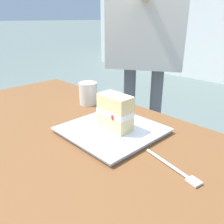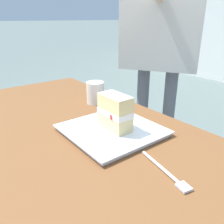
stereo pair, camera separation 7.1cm
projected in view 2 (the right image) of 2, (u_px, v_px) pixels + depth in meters
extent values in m
cylinder|color=brown|center=(71.00, 143.00, 1.49)|extent=(0.07, 0.07, 0.73)
cube|color=brown|center=(59.00, 141.00, 0.74)|extent=(1.28, 0.77, 0.04)
cube|color=white|center=(112.00, 131.00, 0.74)|extent=(0.26, 0.26, 0.01)
cube|color=white|center=(112.00, 129.00, 0.74)|extent=(0.27, 0.27, 0.00)
cube|color=#EAD18C|center=(115.00, 122.00, 0.73)|extent=(0.11, 0.06, 0.04)
cube|color=white|center=(115.00, 112.00, 0.71)|extent=(0.11, 0.06, 0.02)
sphere|color=red|center=(127.00, 113.00, 0.71)|extent=(0.01, 0.01, 0.01)
sphere|color=red|center=(112.00, 118.00, 0.69)|extent=(0.02, 0.02, 0.02)
sphere|color=red|center=(112.00, 116.00, 0.68)|extent=(0.01, 0.01, 0.01)
cube|color=#EAD18C|center=(115.00, 103.00, 0.70)|extent=(0.11, 0.06, 0.04)
cube|color=white|center=(115.00, 95.00, 0.69)|extent=(0.10, 0.06, 0.00)
cylinder|color=silver|center=(159.00, 166.00, 0.57)|extent=(0.14, 0.04, 0.01)
cube|color=silver|center=(184.00, 187.00, 0.50)|extent=(0.03, 0.03, 0.01)
cylinder|color=silver|center=(95.00, 93.00, 0.98)|extent=(0.07, 0.07, 0.09)
cylinder|color=black|center=(95.00, 84.00, 0.97)|extent=(0.06, 0.06, 0.00)
cylinder|color=slate|center=(141.00, 128.00, 1.59)|extent=(0.08, 0.08, 0.82)
cylinder|color=slate|center=(167.00, 132.00, 1.54)|extent=(0.08, 0.08, 0.82)
cube|color=beige|center=(162.00, 16.00, 1.30)|extent=(0.48, 0.39, 0.58)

